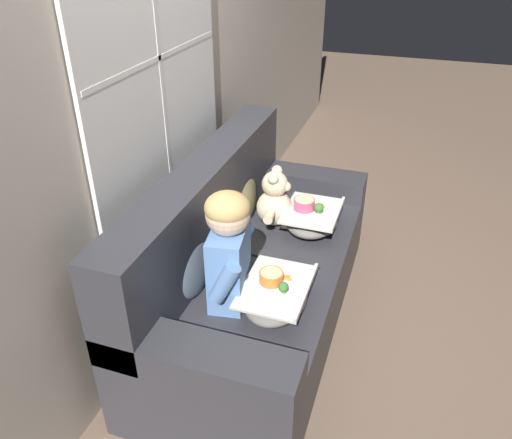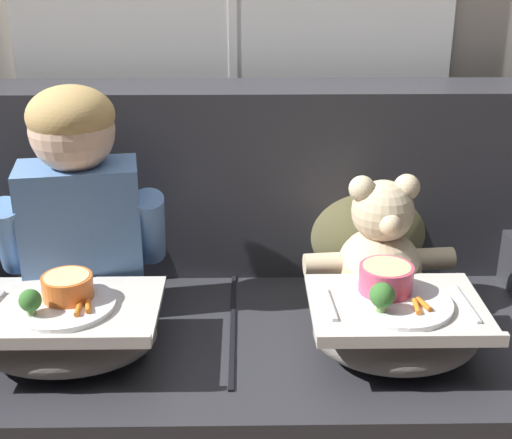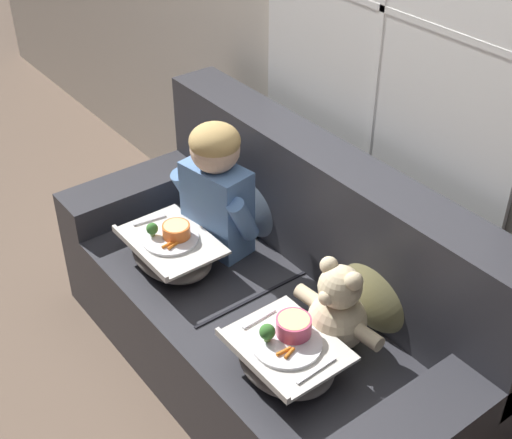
# 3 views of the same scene
# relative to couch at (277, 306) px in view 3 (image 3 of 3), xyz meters

# --- Properties ---
(ground_plane) EXTENTS (14.00, 14.00, 0.00)m
(ground_plane) POSITION_rel_couch_xyz_m (0.00, -0.07, -0.34)
(ground_plane) COLOR brown
(wall_back_with_window) EXTENTS (8.00, 0.08, 2.60)m
(wall_back_with_window) POSITION_rel_couch_xyz_m (0.00, 0.49, 0.97)
(wall_back_with_window) COLOR #BCB2A3
(wall_back_with_window) RESTS_ON ground_plane
(couch) EXTENTS (1.91, 0.86, 0.96)m
(couch) POSITION_rel_couch_xyz_m (0.00, 0.00, 0.00)
(couch) COLOR #2D2D33
(couch) RESTS_ON ground_plane
(throw_pillow_behind_child) EXTENTS (0.37, 0.18, 0.39)m
(throw_pillow_behind_child) POSITION_rel_couch_xyz_m (-0.37, 0.18, 0.28)
(throw_pillow_behind_child) COLOR slate
(throw_pillow_behind_child) RESTS_ON couch
(throw_pillow_behind_teddy) EXTENTS (0.37, 0.18, 0.39)m
(throw_pillow_behind_teddy) POSITION_rel_couch_xyz_m (0.37, 0.18, 0.28)
(throw_pillow_behind_teddy) COLOR #898456
(throw_pillow_behind_teddy) RESTS_ON couch
(child_figure) EXTENTS (0.42, 0.22, 0.57)m
(child_figure) POSITION_rel_couch_xyz_m (-0.37, -0.03, 0.42)
(child_figure) COLOR #5B84BC
(child_figure) RESTS_ON couch
(teddy_bear) EXTENTS (0.39, 0.27, 0.36)m
(teddy_bear) POSITION_rel_couch_xyz_m (0.37, -0.03, 0.25)
(teddy_bear) COLOR beige
(teddy_bear) RESTS_ON couch
(lap_tray_child) EXTENTS (0.42, 0.30, 0.20)m
(lap_tray_child) POSITION_rel_couch_xyz_m (-0.37, -0.26, 0.18)
(lap_tray_child) COLOR slate
(lap_tray_child) RESTS_ON child_figure
(lap_tray_teddy) EXTENTS (0.39, 0.31, 0.21)m
(lap_tray_teddy) POSITION_rel_couch_xyz_m (0.37, -0.26, 0.18)
(lap_tray_teddy) COLOR slate
(lap_tray_teddy) RESTS_ON teddy_bear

